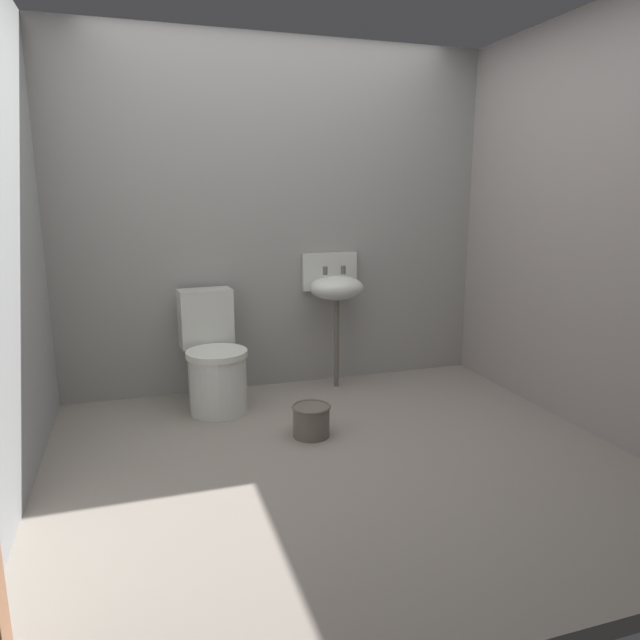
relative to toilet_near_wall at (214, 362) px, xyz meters
The scene contains 6 objects.
ground_plane 1.15m from the toilet_near_wall, 59.81° to the right, with size 3.53×2.98×0.08m, color gray.
wall_back 1.14m from the toilet_near_wall, 36.21° to the left, with size 3.53×0.10×2.48m, color gray.
wall_right 2.49m from the toilet_near_wall, 21.25° to the right, with size 0.10×2.78×2.48m, color gray.
toilet_near_wall is the anchor object (origin of this frame).
sink 1.04m from the toilet_near_wall, 11.49° to the left, with size 0.42×0.35×0.99m.
bucket 0.84m from the toilet_near_wall, 53.63° to the right, with size 0.23×0.23×0.19m.
Camera 1 is at (-1.00, -2.80, 1.43)m, focal length 32.32 mm.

